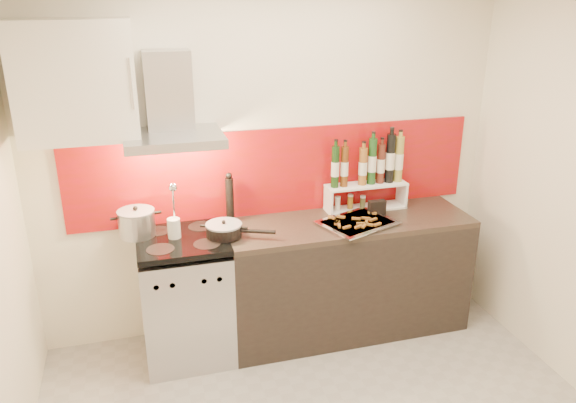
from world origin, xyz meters
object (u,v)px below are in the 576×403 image
object	(u,v)px
saute_pan	(225,230)
baking_tray	(357,223)
pepper_mill	(230,199)
range_stove	(186,299)
counter	(346,275)
stock_pot	(137,223)

from	to	relation	value
saute_pan	baking_tray	xyz separation A→B (m)	(0.94, -0.04, -0.04)
pepper_mill	saute_pan	bearing A→B (deg)	-107.98
range_stove	baking_tray	size ratio (longest dim) A/B	1.51
counter	baking_tray	distance (m)	0.48
stock_pot	pepper_mill	distance (m)	0.66
counter	stock_pot	world-z (taller)	stock_pot
stock_pot	range_stove	bearing A→B (deg)	-23.18
baking_tray	pepper_mill	bearing A→B (deg)	161.29
counter	stock_pot	bearing A→B (deg)	175.55
counter	baking_tray	bearing A→B (deg)	-75.21
range_stove	baking_tray	bearing A→B (deg)	-4.34
range_stove	counter	world-z (taller)	range_stove
stock_pot	saute_pan	size ratio (longest dim) A/B	0.55
stock_pot	baking_tray	xyz separation A→B (m)	(1.51, -0.21, -0.08)
baking_tray	range_stove	bearing A→B (deg)	175.66
range_stove	counter	size ratio (longest dim) A/B	0.51
counter	saute_pan	world-z (taller)	saute_pan
counter	saute_pan	xyz separation A→B (m)	(-0.91, -0.05, 0.50)
counter	pepper_mill	distance (m)	1.06
range_stove	baking_tray	xyz separation A→B (m)	(1.23, -0.09, 0.47)
range_stove	stock_pot	size ratio (longest dim) A/B	3.68
saute_pan	pepper_mill	world-z (taller)	pepper_mill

